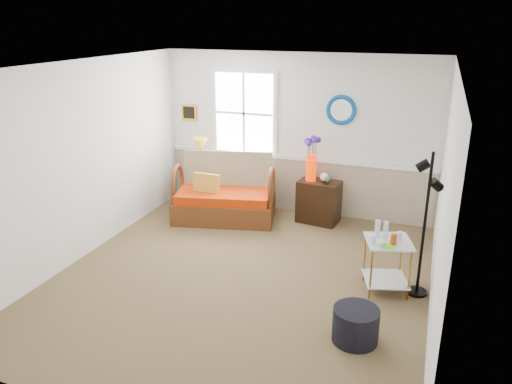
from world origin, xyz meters
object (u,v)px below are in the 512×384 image
(cabinet, at_px, (319,202))
(floor_lamp, at_px, (425,226))
(ottoman, at_px, (356,325))
(loveseat, at_px, (224,188))
(side_table, at_px, (386,266))
(lamp_stand, at_px, (203,184))

(cabinet, height_order, floor_lamp, floor_lamp)
(floor_lamp, relative_size, ottoman, 3.71)
(loveseat, distance_m, cabinet, 1.52)
(loveseat, bearing_deg, side_table, -41.09)
(side_table, relative_size, ottoman, 1.39)
(cabinet, bearing_deg, side_table, -47.50)
(lamp_stand, distance_m, cabinet, 2.11)
(cabinet, xyz_separation_m, floor_lamp, (1.61, -1.75, 0.53))
(lamp_stand, bearing_deg, cabinet, -4.65)
(lamp_stand, height_order, side_table, lamp_stand)
(floor_lamp, bearing_deg, ottoman, -122.14)
(side_table, xyz_separation_m, ottoman, (-0.17, -1.11, -0.15))
(loveseat, distance_m, lamp_stand, 0.87)
(loveseat, xyz_separation_m, lamp_stand, (-0.65, 0.56, -0.17))
(cabinet, bearing_deg, floor_lamp, -39.28)
(cabinet, bearing_deg, lamp_stand, -176.56)
(lamp_stand, height_order, ottoman, lamp_stand)
(cabinet, relative_size, floor_lamp, 0.39)
(side_table, distance_m, floor_lamp, 0.66)
(loveseat, height_order, side_table, loveseat)
(loveseat, distance_m, floor_lamp, 3.38)
(side_table, bearing_deg, floor_lamp, 9.63)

